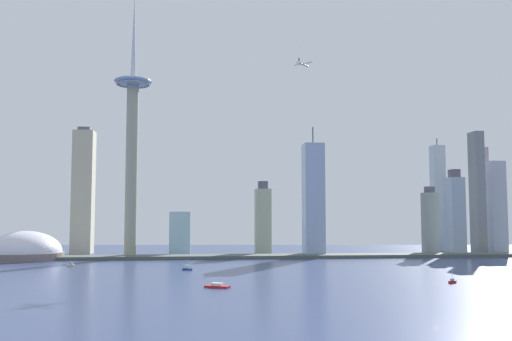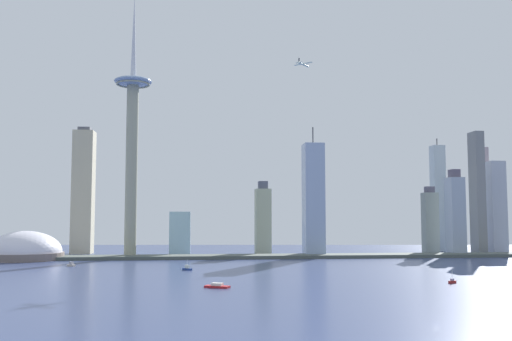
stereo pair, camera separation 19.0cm
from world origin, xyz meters
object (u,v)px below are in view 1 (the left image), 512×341
at_px(observation_tower, 132,129).
at_px(boat_1, 187,268).
at_px(skyscraper_8, 83,191).
at_px(skyscraper_9, 455,215).
at_px(skyscraper_4, 477,193).
at_px(skyscraper_7, 438,198).
at_px(skyscraper_5, 430,222).
at_px(boat_3, 452,281).
at_px(skyscraper_1, 313,200).
at_px(skyscraper_6, 263,220).
at_px(skyscraper_2, 480,199).
at_px(skyscraper_0, 180,233).
at_px(boat_4, 217,286).
at_px(boat_0, 71,265).
at_px(skyscraper_3, 497,207).
at_px(stadium_dome, 25,253).
at_px(airplane, 303,64).

xyz_separation_m(observation_tower, boat_1, (71.57, -163.30, -154.69)).
height_order(skyscraper_8, skyscraper_9, skyscraper_8).
relative_size(skyscraper_4, skyscraper_7, 0.99).
bearing_deg(skyscraper_8, skyscraper_9, -10.31).
xyz_separation_m(skyscraper_5, boat_3, (-127.09, -338.21, -41.24)).
relative_size(skyscraper_1, skyscraper_6, 1.68).
xyz_separation_m(skyscraper_2, boat_1, (-415.92, -248.46, -73.24)).
bearing_deg(skyscraper_5, skyscraper_0, 179.59).
bearing_deg(observation_tower, boat_4, -72.30).
relative_size(skyscraper_8, boat_0, 17.90).
distance_m(observation_tower, skyscraper_9, 423.82).
xyz_separation_m(skyscraper_9, boat_0, (-455.37, -114.16, -50.37)).
relative_size(skyscraper_2, skyscraper_3, 1.33).
distance_m(skyscraper_4, skyscraper_7, 77.13).
relative_size(observation_tower, stadium_dome, 3.85).
height_order(skyscraper_2, boat_1, skyscraper_2).
bearing_deg(skyscraper_5, skyscraper_4, -22.74).
distance_m(skyscraper_0, airplane, 270.15).
distance_m(observation_tower, skyscraper_1, 240.66).
distance_m(skyscraper_0, skyscraper_2, 433.75).
bearing_deg(skyscraper_2, boat_3, -120.28).
bearing_deg(skyscraper_4, skyscraper_6, 174.05).
relative_size(boat_4, airplane, 0.85).
bearing_deg(airplane, boat_0, 155.69).
xyz_separation_m(stadium_dome, skyscraper_5, (512.07, 67.07, 34.99)).
relative_size(skyscraper_1, skyscraper_9, 1.47).
height_order(skyscraper_0, skyscraper_3, skyscraper_3).
relative_size(skyscraper_3, boat_4, 6.80).
bearing_deg(observation_tower, skyscraper_7, 12.92).
bearing_deg(boat_1, stadium_dome, 6.29).
relative_size(skyscraper_0, skyscraper_2, 0.34).
bearing_deg(boat_4, skyscraper_2, 70.75).
distance_m(stadium_dome, boat_0, 116.55).
distance_m(observation_tower, boat_3, 424.33).
bearing_deg(skyscraper_3, boat_3, -123.43).
distance_m(boat_3, boat_4, 173.94).
bearing_deg(skyscraper_8, skyscraper_2, -0.73).
xyz_separation_m(skyscraper_4, skyscraper_5, (-56.45, 23.67, -38.94)).
distance_m(observation_tower, skyscraper_4, 458.99).
distance_m(boat_3, airplane, 382.55).
distance_m(stadium_dome, skyscraper_8, 140.93).
height_order(skyscraper_4, airplane, airplane).
distance_m(skyscraper_6, skyscraper_8, 247.83).
relative_size(boat_3, airplane, 0.43).
bearing_deg(skyscraper_3, skyscraper_9, -152.37).
relative_size(skyscraper_9, boat_1, 11.42).
distance_m(skyscraper_9, boat_3, 330.09).
distance_m(stadium_dome, skyscraper_1, 347.61).
bearing_deg(boat_4, skyscraper_9, 70.14).
xyz_separation_m(skyscraper_0, skyscraper_3, (432.13, -5.66, 35.03)).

